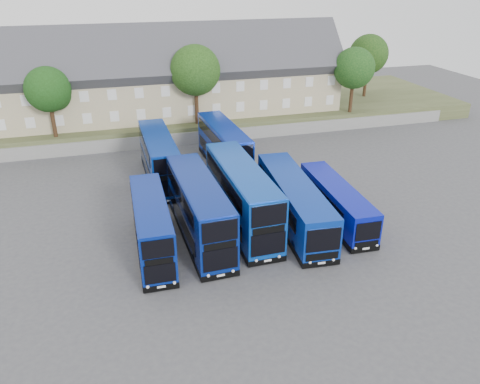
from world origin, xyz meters
name	(u,v)px	position (x,y,z in m)	size (l,w,h in m)	color
ground	(240,251)	(0.00, 0.00, 0.00)	(120.00, 120.00, 0.00)	#444449
retaining_wall	(184,139)	(0.00, 24.00, 0.75)	(70.00, 0.40, 1.50)	slate
earth_bank	(171,114)	(0.00, 34.00, 1.00)	(80.00, 20.00, 2.00)	#424A29
terrace_row	(148,80)	(-3.00, 30.00, 6.60)	(48.00, 10.40, 11.20)	tan
dd_front_left	(152,227)	(-6.04, 1.82, 1.97)	(2.51, 10.17, 4.02)	navy
dd_front_mid	(199,211)	(-2.37, 2.79, 2.30)	(3.10, 11.86, 4.68)	navy
dd_front_right	(242,197)	(1.29, 3.90, 2.42)	(3.05, 12.43, 4.92)	#083AA2
dd_rear_left	(159,159)	(-3.91, 14.57, 2.21)	(2.74, 11.36, 4.50)	#082F95
dd_rear_right	(224,147)	(2.89, 15.97, 2.20)	(3.15, 11.38, 4.48)	#0826A1
coach_east_a	(294,203)	(5.37, 2.98, 1.77)	(3.76, 13.36, 3.61)	#082B97
coach_east_b	(336,203)	(8.97, 2.63, 1.45)	(2.70, 10.93, 2.96)	#0914A6
tree_west	(50,91)	(-13.85, 25.10, 7.05)	(4.80, 4.80, 7.65)	#382314
tree_mid	(196,72)	(2.15, 25.60, 8.07)	(5.76, 5.76, 9.18)	#382314
tree_east	(355,70)	(22.15, 25.10, 7.39)	(5.12, 5.12, 8.16)	#382314
tree_far	(369,56)	(28.15, 32.10, 7.73)	(5.44, 5.44, 8.67)	#382314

